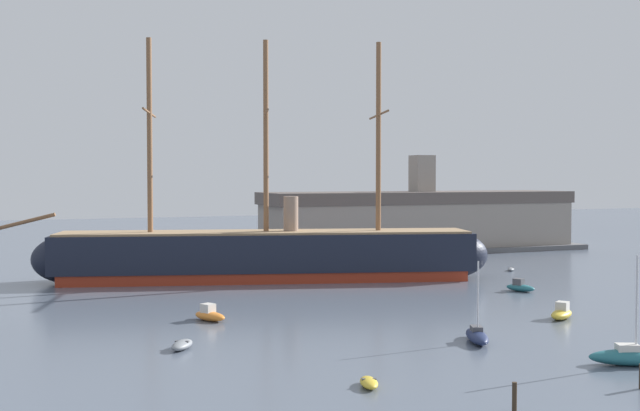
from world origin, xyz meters
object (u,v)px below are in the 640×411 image
object	(u,v)px
dinghy_mid_left	(182,345)
mooring_piling_nearest	(514,397)
sailboat_foreground_right	(631,356)
tall_ship	(266,254)
motorboat_alongside_stern	(520,287)
motorboat_alongside_bow	(210,315)
dinghy_far_right	(511,269)
motorboat_mid_right	(562,313)
sailboat_near_centre	(477,336)
dockside_warehouse_right	(420,222)
dinghy_foreground_left	(369,383)
dinghy_distant_centre	(273,272)

from	to	relation	value
dinghy_mid_left	mooring_piling_nearest	world-z (taller)	mooring_piling_nearest
sailboat_foreground_right	tall_ship	bearing A→B (deg)	101.65
sailboat_foreground_right	motorboat_alongside_stern	world-z (taller)	sailboat_foreground_right
sailboat_foreground_right	motorboat_alongside_bow	size ratio (longest dim) A/B	1.95
tall_ship	sailboat_foreground_right	distance (m)	47.27
dinghy_far_right	motorboat_mid_right	bearing A→B (deg)	-118.79
sailboat_near_centre	dockside_warehouse_right	world-z (taller)	dockside_warehouse_right
dinghy_far_right	motorboat_alongside_bow	bearing A→B (deg)	-157.04
tall_ship	motorboat_alongside_stern	size ratio (longest dim) A/B	16.40
tall_ship	motorboat_mid_right	size ratio (longest dim) A/B	15.48
dinghy_foreground_left	mooring_piling_nearest	world-z (taller)	mooring_piling_nearest
tall_ship	mooring_piling_nearest	distance (m)	51.52
motorboat_mid_right	dinghy_distant_centre	size ratio (longest dim) A/B	1.26
dinghy_mid_left	dinghy_distant_centre	size ratio (longest dim) A/B	0.98
motorboat_mid_right	dinghy_distant_centre	distance (m)	38.87
motorboat_mid_right	dinghy_foreground_left	bearing A→B (deg)	-152.30
dinghy_distant_centre	dockside_warehouse_right	size ratio (longest dim) A/B	0.05
sailboat_near_centre	dinghy_far_right	distance (m)	43.50
sailboat_foreground_right	sailboat_near_centre	distance (m)	10.73
motorboat_alongside_stern	tall_ship	bearing A→B (deg)	141.01
motorboat_mid_right	dinghy_distant_centre	bearing A→B (deg)	110.49
tall_ship	dinghy_foreground_left	xyz separation A→B (m)	(-8.09, -44.54, -2.75)
sailboat_near_centre	dinghy_distant_centre	size ratio (longest dim) A/B	2.04
motorboat_mid_right	motorboat_alongside_bow	world-z (taller)	motorboat_mid_right
mooring_piling_nearest	dockside_warehouse_right	xyz separation A→B (m)	(36.41, 74.55, 4.05)
dockside_warehouse_right	dinghy_mid_left	bearing A→B (deg)	-132.22
motorboat_mid_right	motorboat_alongside_stern	world-z (taller)	motorboat_mid_right
dinghy_mid_left	dockside_warehouse_right	bearing A→B (deg)	47.78
sailboat_near_centre	dinghy_mid_left	size ratio (longest dim) A/B	2.08
motorboat_mid_right	dockside_warehouse_right	size ratio (longest dim) A/B	0.07
sailboat_near_centre	motorboat_alongside_bow	distance (m)	22.14
sailboat_foreground_right	dinghy_far_right	world-z (taller)	sailboat_foreground_right
sailboat_foreground_right	dinghy_far_right	xyz separation A→B (m)	(22.15, 43.01, -0.37)
dinghy_far_right	mooring_piling_nearest	world-z (taller)	mooring_piling_nearest
dinghy_mid_left	motorboat_alongside_bow	bearing A→B (deg)	66.08
tall_ship	sailboat_near_centre	bearing A→B (deg)	-83.53
dinghy_mid_left	motorboat_mid_right	distance (m)	31.99
sailboat_foreground_right	dinghy_foreground_left	bearing A→B (deg)	174.51
tall_ship	sailboat_foreground_right	xyz separation A→B (m)	(9.53, -46.23, -2.42)
dinghy_foreground_left	sailboat_near_centre	bearing A→B (deg)	31.78
dinghy_foreground_left	dinghy_far_right	xyz separation A→B (m)	(39.77, 41.31, -0.05)
dinghy_foreground_left	sailboat_foreground_right	xyz separation A→B (m)	(17.62, -1.69, 0.32)
tall_ship	dockside_warehouse_right	bearing A→B (deg)	34.88
mooring_piling_nearest	dockside_warehouse_right	size ratio (longest dim) A/B	0.03
motorboat_alongside_stern	dockside_warehouse_right	world-z (taller)	dockside_warehouse_right
motorboat_alongside_bow	dinghy_mid_left	bearing A→B (deg)	-113.92
tall_ship	dinghy_mid_left	size ratio (longest dim) A/B	19.76
mooring_piling_nearest	dinghy_mid_left	bearing A→B (deg)	122.63
sailboat_foreground_right	dinghy_distant_centre	size ratio (longest dim) A/B	2.43
mooring_piling_nearest	sailboat_foreground_right	bearing A→B (deg)	22.03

